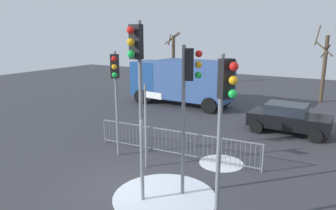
{
  "coord_description": "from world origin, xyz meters",
  "views": [
    {
      "loc": [
        5.78,
        -7.39,
        4.87
      ],
      "look_at": [
        -0.52,
        3.53,
        1.97
      ],
      "focal_mm": 33.5,
      "sensor_mm": 36.0,
      "label": 1
    }
  ],
  "objects_px": {
    "traffic_light_foreground_right": "(137,74)",
    "car_black_mid": "(288,118)",
    "bare_tree_left": "(324,65)",
    "bare_tree_centre": "(173,58)",
    "direction_sign_post": "(147,122)",
    "delivery_truck": "(182,80)",
    "traffic_light_rear_left": "(189,88)",
    "traffic_light_mid_left": "(115,81)",
    "traffic_light_foreground_left": "(224,106)"
  },
  "relations": [
    {
      "from": "traffic_light_foreground_right",
      "to": "car_black_mid",
      "type": "distance_m",
      "value": 9.93
    },
    {
      "from": "bare_tree_left",
      "to": "bare_tree_centre",
      "type": "bearing_deg",
      "value": 173.26
    },
    {
      "from": "direction_sign_post",
      "to": "delivery_truck",
      "type": "xyz_separation_m",
      "value": [
        -3.73,
        9.91,
        -0.01
      ]
    },
    {
      "from": "traffic_light_rear_left",
      "to": "traffic_light_mid_left",
      "type": "bearing_deg",
      "value": -135.19
    },
    {
      "from": "bare_tree_left",
      "to": "traffic_light_foreground_right",
      "type": "bearing_deg",
      "value": -100.76
    },
    {
      "from": "direction_sign_post",
      "to": "car_black_mid",
      "type": "xyz_separation_m",
      "value": [
        3.75,
        6.95,
        -0.98
      ]
    },
    {
      "from": "car_black_mid",
      "to": "bare_tree_centre",
      "type": "bearing_deg",
      "value": 141.39
    },
    {
      "from": "traffic_light_foreground_right",
      "to": "traffic_light_rear_left",
      "type": "height_order",
      "value": "traffic_light_foreground_right"
    },
    {
      "from": "traffic_light_foreground_right",
      "to": "direction_sign_post",
      "type": "xyz_separation_m",
      "value": [
        -1.17,
        2.15,
        -2.04
      ]
    },
    {
      "from": "direction_sign_post",
      "to": "bare_tree_centre",
      "type": "xyz_separation_m",
      "value": [
        -8.54,
        17.31,
        0.79
      ]
    },
    {
      "from": "traffic_light_mid_left",
      "to": "bare_tree_centre",
      "type": "distance_m",
      "value": 18.36
    },
    {
      "from": "direction_sign_post",
      "to": "bare_tree_centre",
      "type": "distance_m",
      "value": 19.32
    },
    {
      "from": "traffic_light_rear_left",
      "to": "delivery_truck",
      "type": "relative_size",
      "value": 0.64
    },
    {
      "from": "traffic_light_mid_left",
      "to": "traffic_light_rear_left",
      "type": "bearing_deg",
      "value": 126.58
    },
    {
      "from": "traffic_light_mid_left",
      "to": "car_black_mid",
      "type": "height_order",
      "value": "traffic_light_mid_left"
    },
    {
      "from": "traffic_light_foreground_left",
      "to": "traffic_light_mid_left",
      "type": "xyz_separation_m",
      "value": [
        -5.34,
        2.62,
        -0.16
      ]
    },
    {
      "from": "traffic_light_mid_left",
      "to": "car_black_mid",
      "type": "bearing_deg",
      "value": -162.96
    },
    {
      "from": "bare_tree_centre",
      "to": "bare_tree_left",
      "type": "bearing_deg",
      "value": -6.74
    },
    {
      "from": "traffic_light_rear_left",
      "to": "traffic_light_mid_left",
      "type": "xyz_separation_m",
      "value": [
        -3.79,
        1.34,
        -0.26
      ]
    },
    {
      "from": "traffic_light_foreground_left",
      "to": "bare_tree_left",
      "type": "bearing_deg",
      "value": -150.3
    },
    {
      "from": "traffic_light_mid_left",
      "to": "traffic_light_foreground_left",
      "type": "bearing_deg",
      "value": 119.91
    },
    {
      "from": "car_black_mid",
      "to": "delivery_truck",
      "type": "relative_size",
      "value": 0.54
    },
    {
      "from": "traffic_light_foreground_left",
      "to": "direction_sign_post",
      "type": "bearing_deg",
      "value": -89.54
    },
    {
      "from": "car_black_mid",
      "to": "bare_tree_left",
      "type": "height_order",
      "value": "bare_tree_left"
    },
    {
      "from": "direction_sign_post",
      "to": "car_black_mid",
      "type": "distance_m",
      "value": 7.96
    },
    {
      "from": "traffic_light_rear_left",
      "to": "delivery_truck",
      "type": "bearing_deg",
      "value": -177.4
    },
    {
      "from": "traffic_light_rear_left",
      "to": "bare_tree_left",
      "type": "relative_size",
      "value": 0.84
    },
    {
      "from": "traffic_light_mid_left",
      "to": "bare_tree_left",
      "type": "relative_size",
      "value": 0.77
    },
    {
      "from": "traffic_light_foreground_left",
      "to": "traffic_light_mid_left",
      "type": "distance_m",
      "value": 5.95
    },
    {
      "from": "car_black_mid",
      "to": "bare_tree_centre",
      "type": "xyz_separation_m",
      "value": [
        -12.29,
        10.36,
        1.77
      ]
    },
    {
      "from": "traffic_light_foreground_left",
      "to": "delivery_truck",
      "type": "distance_m",
      "value": 14.39
    },
    {
      "from": "traffic_light_rear_left",
      "to": "traffic_light_foreground_left",
      "type": "xyz_separation_m",
      "value": [
        1.55,
        -1.28,
        -0.1
      ]
    },
    {
      "from": "direction_sign_post",
      "to": "delivery_truck",
      "type": "distance_m",
      "value": 10.59
    },
    {
      "from": "traffic_light_mid_left",
      "to": "delivery_truck",
      "type": "xyz_separation_m",
      "value": [
        -2.1,
        9.6,
        -1.34
      ]
    },
    {
      "from": "bare_tree_centre",
      "to": "delivery_truck",
      "type": "bearing_deg",
      "value": -57.04
    },
    {
      "from": "traffic_light_rear_left",
      "to": "bare_tree_left",
      "type": "distance_m",
      "value": 16.98
    },
    {
      "from": "traffic_light_foreground_left",
      "to": "car_black_mid",
      "type": "xyz_separation_m",
      "value": [
        0.05,
        9.26,
        -2.47
      ]
    },
    {
      "from": "traffic_light_foreground_right",
      "to": "bare_tree_left",
      "type": "distance_m",
      "value": 18.27
    },
    {
      "from": "bare_tree_centre",
      "to": "traffic_light_foreground_left",
      "type": "bearing_deg",
      "value": -58.05
    },
    {
      "from": "traffic_light_foreground_right",
      "to": "traffic_light_rear_left",
      "type": "xyz_separation_m",
      "value": [
        0.99,
        1.11,
        -0.45
      ]
    },
    {
      "from": "traffic_light_rear_left",
      "to": "traffic_light_mid_left",
      "type": "distance_m",
      "value": 4.03
    },
    {
      "from": "direction_sign_post",
      "to": "bare_tree_left",
      "type": "relative_size",
      "value": 0.57
    },
    {
      "from": "traffic_light_mid_left",
      "to": "delivery_truck",
      "type": "distance_m",
      "value": 9.92
    },
    {
      "from": "traffic_light_rear_left",
      "to": "traffic_light_mid_left",
      "type": "height_order",
      "value": "traffic_light_rear_left"
    },
    {
      "from": "traffic_light_foreground_right",
      "to": "traffic_light_mid_left",
      "type": "relative_size",
      "value": 1.24
    },
    {
      "from": "direction_sign_post",
      "to": "traffic_light_mid_left",
      "type": "bearing_deg",
      "value": 178.0
    },
    {
      "from": "car_black_mid",
      "to": "direction_sign_post",
      "type": "bearing_deg",
      "value": -116.84
    },
    {
      "from": "traffic_light_foreground_left",
      "to": "bare_tree_centre",
      "type": "relative_size",
      "value": 0.88
    },
    {
      "from": "traffic_light_rear_left",
      "to": "car_black_mid",
      "type": "distance_m",
      "value": 8.54
    },
    {
      "from": "delivery_truck",
      "to": "direction_sign_post",
      "type": "bearing_deg",
      "value": 112.53
    }
  ]
}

